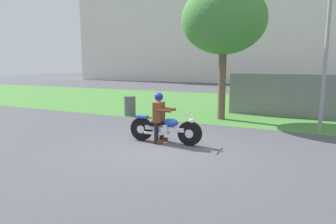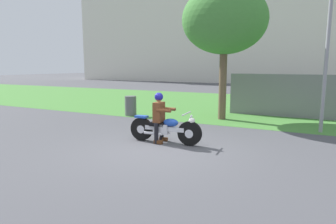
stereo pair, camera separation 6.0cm
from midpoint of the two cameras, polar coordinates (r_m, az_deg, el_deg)
ground at (r=7.70m, az=-1.73°, el=-7.29°), size 120.00×120.00×0.00m
grass_verge at (r=16.74m, az=13.99°, el=1.31°), size 60.00×12.00×0.01m
stadium_facade at (r=40.37m, az=20.82°, el=17.68°), size 56.25×8.00×17.33m
motorcycle_lead at (r=8.27m, az=-0.79°, el=-3.26°), size 2.14×0.66×0.89m
rider_lead at (r=8.26m, az=-1.86°, el=-0.29°), size 0.56×0.48×1.41m
tree_roadside at (r=12.13m, az=10.59°, el=17.02°), size 3.30×3.30×5.23m
streetlight_pole at (r=10.81m, az=29.20°, el=16.55°), size 0.96×0.20×6.11m
trash_can at (r=12.90m, az=-7.52°, el=1.18°), size 0.49×0.49×0.85m
fence_segment at (r=13.33m, az=26.43°, el=2.63°), size 7.00×0.06×1.80m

